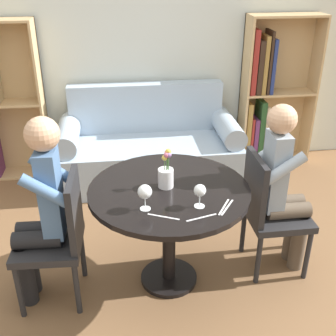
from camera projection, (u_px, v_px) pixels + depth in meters
name	position (u px, v px, depth m)	size (l,w,h in m)	color
ground_plane	(169.00, 279.00, 3.03)	(16.00, 16.00, 0.00)	brown
back_wall	(143.00, 37.00, 4.18)	(5.20, 0.05, 2.70)	silver
round_table	(169.00, 206.00, 2.74)	(1.04, 1.04, 0.75)	black
couch	(149.00, 149.00, 4.28)	(1.79, 0.80, 0.92)	#9EB2C6
bookshelf_right	(267.00, 95.00, 4.46)	(0.76, 0.28, 1.57)	tan
chair_left	(59.00, 234.00, 2.67)	(0.44, 0.44, 0.90)	#232326
chair_right	(269.00, 209.00, 2.94)	(0.42, 0.42, 0.90)	#232326
person_left	(41.00, 210.00, 2.58)	(0.43, 0.35, 1.28)	black
person_right	(284.00, 187.00, 2.88)	(0.42, 0.34, 1.25)	brown
wine_glass_left	(145.00, 193.00, 2.42)	(0.08, 0.08, 0.16)	white
wine_glass_right	(200.00, 191.00, 2.44)	(0.07, 0.07, 0.15)	white
flower_vase	(166.00, 174.00, 2.66)	(0.10, 0.10, 0.27)	silver
knife_left_setting	(202.00, 218.00, 2.38)	(0.19, 0.06, 0.00)	silver
fork_left_setting	(227.00, 207.00, 2.48)	(0.12, 0.16, 0.00)	silver
knife_right_setting	(163.00, 217.00, 2.39)	(0.18, 0.09, 0.00)	silver
fork_right_setting	(224.00, 207.00, 2.48)	(0.11, 0.17, 0.00)	silver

